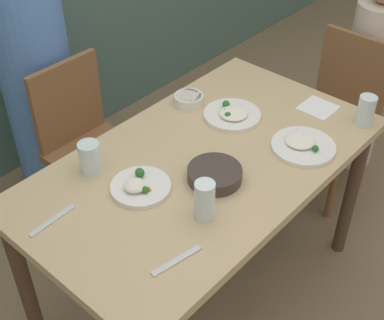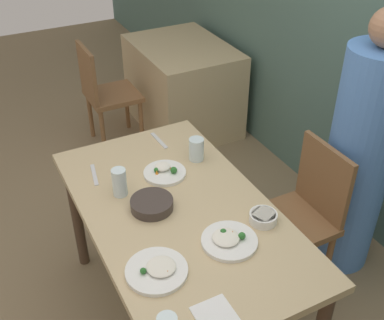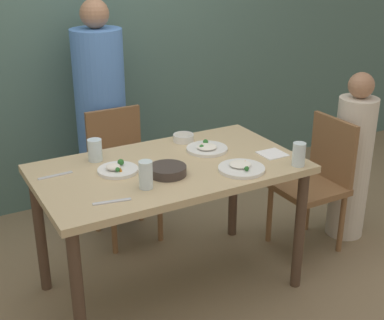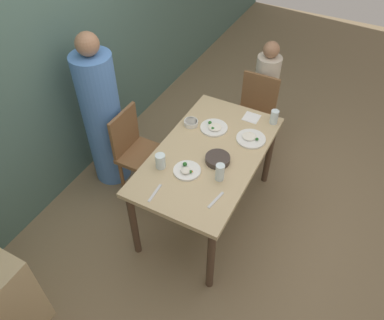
% 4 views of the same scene
% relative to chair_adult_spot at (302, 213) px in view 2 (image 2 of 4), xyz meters
% --- Properties ---
extents(ground_plane, '(10.00, 10.00, 0.00)m').
position_rel_chair_adult_spot_xyz_m(ground_plane, '(-0.01, -0.74, -0.47)').
color(ground_plane, '#847051').
extents(dining_table, '(1.42, 0.81, 0.78)m').
position_rel_chair_adult_spot_xyz_m(dining_table, '(-0.01, -0.74, 0.21)').
color(dining_table, tan).
rests_on(dining_table, ground_plane).
extents(chair_adult_spot, '(0.40, 0.40, 0.87)m').
position_rel_chair_adult_spot_xyz_m(chair_adult_spot, '(0.00, 0.00, 0.00)').
color(chair_adult_spot, brown).
rests_on(chair_adult_spot, ground_plane).
extents(person_adult, '(0.35, 0.35, 1.55)m').
position_rel_chair_adult_spot_xyz_m(person_adult, '(-0.00, 0.35, 0.24)').
color(person_adult, '#5184D1').
rests_on(person_adult, ground_plane).
extents(bowl_curry, '(0.20, 0.20, 0.05)m').
position_rel_chair_adult_spot_xyz_m(bowl_curry, '(-0.07, -0.84, 0.33)').
color(bowl_curry, '#3D332D').
rests_on(bowl_curry, dining_table).
extents(plate_rice_adult, '(0.24, 0.24, 0.05)m').
position_rel_chair_adult_spot_xyz_m(plate_rice_adult, '(0.28, -0.65, 0.32)').
color(plate_rice_adult, white).
rests_on(plate_rice_adult, dining_table).
extents(plate_rice_child, '(0.21, 0.21, 0.05)m').
position_rel_chair_adult_spot_xyz_m(plate_rice_child, '(-0.29, -0.68, 0.32)').
color(plate_rice_child, white).
rests_on(plate_rice_child, dining_table).
extents(plate_noodles, '(0.25, 0.25, 0.04)m').
position_rel_chair_adult_spot_xyz_m(plate_noodles, '(0.29, -0.98, 0.32)').
color(plate_noodles, white).
rests_on(plate_noodles, dining_table).
extents(bowl_rice_small, '(0.12, 0.12, 0.04)m').
position_rel_chair_adult_spot_xyz_m(bowl_rice_small, '(0.23, -0.45, 0.33)').
color(bowl_rice_small, white).
rests_on(bowl_rice_small, dining_table).
extents(glass_water_short, '(0.08, 0.08, 0.12)m').
position_rel_chair_adult_spot_xyz_m(glass_water_short, '(-0.33, -0.48, 0.36)').
color(glass_water_short, silver).
rests_on(glass_water_short, dining_table).
extents(glass_water_center, '(0.07, 0.07, 0.14)m').
position_rel_chair_adult_spot_xyz_m(glass_water_center, '(-0.24, -0.94, 0.37)').
color(glass_water_center, silver).
rests_on(glass_water_center, dining_table).
extents(napkin_folded, '(0.14, 0.14, 0.01)m').
position_rel_chair_adult_spot_xyz_m(napkin_folded, '(0.57, -0.88, 0.31)').
color(napkin_folded, white).
rests_on(napkin_folded, dining_table).
extents(fork_steel, '(0.18, 0.05, 0.01)m').
position_rel_chair_adult_spot_xyz_m(fork_steel, '(-0.44, -1.00, 0.31)').
color(fork_steel, silver).
rests_on(fork_steel, dining_table).
extents(spoon_steel, '(0.18, 0.03, 0.01)m').
position_rel_chair_adult_spot_xyz_m(spoon_steel, '(-0.59, -0.58, 0.31)').
color(spoon_steel, silver).
rests_on(spoon_steel, dining_table).
extents(background_table, '(0.97, 0.72, 0.74)m').
position_rel_chair_adult_spot_xyz_m(background_table, '(-1.91, 0.22, -0.11)').
color(background_table, tan).
rests_on(background_table, ground_plane).
extents(chair_background, '(0.40, 0.40, 0.87)m').
position_rel_chair_adult_spot_xyz_m(chair_background, '(-1.91, -0.48, 0.00)').
color(chair_background, brown).
rests_on(chair_background, ground_plane).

